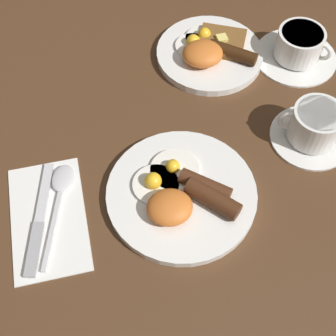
% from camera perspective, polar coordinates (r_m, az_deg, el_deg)
% --- Properties ---
extents(ground_plane, '(3.00, 3.00, 0.00)m').
position_cam_1_polar(ground_plane, '(0.77, 1.64, -3.46)').
color(ground_plane, '#4C301C').
extents(breakfast_plate_near, '(0.25, 0.25, 0.05)m').
position_cam_1_polar(breakfast_plate_near, '(0.75, 1.67, -3.17)').
color(breakfast_plate_near, white).
rests_on(breakfast_plate_near, ground_plane).
extents(breakfast_plate_far, '(0.21, 0.21, 0.05)m').
position_cam_1_polar(breakfast_plate_far, '(0.96, 5.12, 13.96)').
color(breakfast_plate_far, white).
rests_on(breakfast_plate_far, ground_plane).
extents(teacup_near, '(0.14, 0.14, 0.07)m').
position_cam_1_polar(teacup_near, '(0.85, 17.35, 4.79)').
color(teacup_near, white).
rests_on(teacup_near, ground_plane).
extents(teacup_far, '(0.16, 0.16, 0.06)m').
position_cam_1_polar(teacup_far, '(0.98, 15.64, 13.93)').
color(teacup_far, white).
rests_on(teacup_far, ground_plane).
extents(napkin, '(0.14, 0.22, 0.01)m').
position_cam_1_polar(napkin, '(0.77, -14.39, -5.84)').
color(napkin, white).
rests_on(napkin, ground_plane).
extents(knife, '(0.04, 0.20, 0.01)m').
position_cam_1_polar(knife, '(0.76, -15.47, -6.53)').
color(knife, silver).
rests_on(knife, napkin).
extents(spoon, '(0.05, 0.19, 0.01)m').
position_cam_1_polar(spoon, '(0.79, -12.93, -2.38)').
color(spoon, silver).
rests_on(spoon, napkin).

